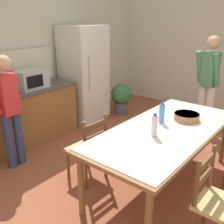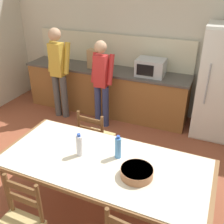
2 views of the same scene
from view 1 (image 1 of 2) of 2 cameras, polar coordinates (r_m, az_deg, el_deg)
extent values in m
plane|color=brown|center=(3.63, 7.54, -14.26)|extent=(8.32, 8.32, 0.00)
cube|color=beige|center=(4.93, -19.61, 12.15)|extent=(6.52, 0.12, 2.90)
cube|color=silver|center=(5.35, -6.15, 8.19)|extent=(0.79, 0.68, 1.88)
cube|color=silver|center=(5.12, -3.30, 7.71)|extent=(0.76, 0.02, 1.81)
cylinder|color=#A5AAB2|center=(4.91, -4.98, 8.26)|extent=(0.02, 0.02, 0.66)
cube|color=#B2B7BC|center=(4.56, -17.32, 6.84)|extent=(0.50, 0.38, 0.30)
cube|color=black|center=(4.37, -16.38, 6.40)|extent=(0.30, 0.01, 0.19)
cylinder|color=brown|center=(2.49, 7.92, -22.49)|extent=(0.07, 0.07, 0.74)
cylinder|color=brown|center=(4.13, 23.25, -5.54)|extent=(0.07, 0.07, 0.74)
cylinder|color=brown|center=(2.89, -6.75, -15.41)|extent=(0.07, 0.07, 0.74)
cylinder|color=brown|center=(4.38, 12.89, -2.83)|extent=(0.07, 0.07, 0.74)
cube|color=brown|center=(3.21, 11.65, -3.92)|extent=(2.27, 1.06, 0.04)
cube|color=beige|center=(3.20, 11.68, -3.52)|extent=(2.18, 1.02, 0.01)
cylinder|color=silver|center=(2.92, 9.23, -3.06)|extent=(0.07, 0.07, 0.24)
cylinder|color=#2D51B2|center=(2.87, 9.38, -0.59)|extent=(0.04, 0.04, 0.03)
cylinder|color=#4C8ED6|center=(3.30, 10.79, -0.38)|extent=(0.07, 0.07, 0.24)
cylinder|color=#2D51B2|center=(3.26, 10.94, 1.84)|extent=(0.04, 0.04, 0.03)
cylinder|color=#9E6642|center=(3.49, 15.93, -1.01)|extent=(0.32, 0.32, 0.09)
cylinder|color=#9E6642|center=(3.48, 15.98, -0.48)|extent=(0.31, 0.31, 0.02)
cylinder|color=brown|center=(3.02, 19.71, -18.82)|extent=(0.04, 0.04, 0.41)
cube|color=tan|center=(2.71, 22.40, -18.23)|extent=(0.43, 0.41, 0.04)
cylinder|color=brown|center=(2.46, 17.99, -14.68)|extent=(0.04, 0.04, 0.46)
cylinder|color=brown|center=(2.75, 20.89, -11.04)|extent=(0.04, 0.04, 0.46)
cube|color=brown|center=(2.54, 19.87, -10.31)|extent=(0.36, 0.03, 0.07)
cube|color=brown|center=(2.62, 19.47, -13.19)|extent=(0.36, 0.03, 0.07)
cylinder|color=brown|center=(3.76, -5.25, -9.22)|extent=(0.04, 0.04, 0.41)
cylinder|color=brown|center=(3.56, -9.53, -11.28)|extent=(0.04, 0.04, 0.41)
cylinder|color=brown|center=(3.55, -1.38, -11.04)|extent=(0.04, 0.04, 0.41)
cylinder|color=brown|center=(3.33, -5.69, -13.41)|extent=(0.04, 0.04, 0.41)
cube|color=tan|center=(3.43, -5.58, -7.98)|extent=(0.44, 0.42, 0.04)
cylinder|color=brown|center=(3.33, -1.45, -4.04)|extent=(0.04, 0.04, 0.46)
cylinder|color=brown|center=(3.10, -5.99, -6.07)|extent=(0.04, 0.04, 0.46)
cube|color=brown|center=(3.16, -3.69, -2.91)|extent=(0.36, 0.04, 0.07)
cube|color=brown|center=(3.22, -3.63, -5.39)|extent=(0.36, 0.04, 0.07)
cylinder|color=navy|center=(3.94, -21.51, -6.10)|extent=(0.12, 0.12, 0.79)
cylinder|color=navy|center=(4.01, -19.61, -5.39)|extent=(0.12, 0.12, 0.79)
cube|color=red|center=(3.75, -21.80, 3.54)|extent=(0.22, 0.18, 0.56)
sphere|color=tan|center=(3.66, -22.65, 9.77)|extent=(0.21, 0.21, 0.21)
cylinder|color=red|center=(3.87, -20.37, 4.59)|extent=(0.09, 0.21, 0.53)
cylinder|color=silver|center=(5.08, 20.36, 0.37)|extent=(0.13, 0.13, 0.86)
cylinder|color=silver|center=(5.17, 18.80, 0.89)|extent=(0.13, 0.13, 0.86)
cube|color=#478456|center=(4.94, 20.57, 8.69)|extent=(0.25, 0.28, 0.61)
sphere|color=tan|center=(4.88, 21.24, 13.92)|extent=(0.23, 0.23, 0.23)
cylinder|color=#478456|center=(4.79, 21.84, 8.53)|extent=(0.25, 0.15, 0.58)
cylinder|color=#478456|center=(4.97, 18.53, 9.31)|extent=(0.25, 0.15, 0.58)
cylinder|color=#4C4C51|center=(5.79, 1.96, 0.89)|extent=(0.28, 0.28, 0.26)
sphere|color=#337038|center=(5.69, 2.00, 3.90)|extent=(0.44, 0.44, 0.44)
camera|label=2|loc=(3.69, 53.80, 20.29)|focal=42.00mm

